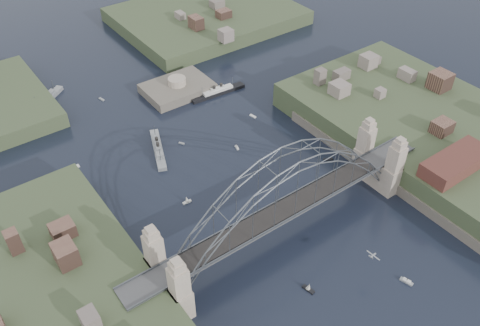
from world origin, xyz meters
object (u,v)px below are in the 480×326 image
(fort_island, at_px, (178,93))
(naval_cruiser_near, at_px, (158,149))
(naval_cruiser_far, at_px, (46,100))
(bridge, at_px, (287,197))
(ocean_liner, at_px, (218,92))
(wharf_shed, at_px, (456,163))

(fort_island, bearing_deg, naval_cruiser_near, -131.01)
(fort_island, distance_m, naval_cruiser_far, 43.03)
(bridge, xyz_separation_m, ocean_liner, (22.24, 61.02, -11.57))
(bridge, xyz_separation_m, naval_cruiser_near, (-9.01, 45.84, -11.46))
(fort_island, relative_size, wharf_shed, 1.10)
(fort_island, height_order, naval_cruiser_near, fort_island)
(wharf_shed, xyz_separation_m, ocean_liner, (-21.76, 75.02, -9.25))
(fort_island, distance_m, naval_cruiser_near, 32.04)
(wharf_shed, height_order, naval_cruiser_far, wharf_shed)
(wharf_shed, relative_size, naval_cruiser_near, 1.11)
(fort_island, relative_size, naval_cruiser_near, 1.22)
(wharf_shed, height_order, ocean_liner, wharf_shed)
(wharf_shed, height_order, naval_cruiser_near, wharf_shed)
(naval_cruiser_far, bearing_deg, wharf_shed, -56.09)
(naval_cruiser_far, bearing_deg, ocean_liner, -31.13)
(fort_island, xyz_separation_m, naval_cruiser_far, (-38.00, 20.15, 1.23))
(bridge, height_order, ocean_liner, bridge)
(naval_cruiser_near, relative_size, naval_cruiser_far, 1.23)
(wharf_shed, xyz_separation_m, naval_cruiser_near, (-53.01, 59.84, -9.14))
(naval_cruiser_near, distance_m, naval_cruiser_far, 47.45)
(naval_cruiser_far, height_order, ocean_liner, naval_cruiser_far)
(ocean_liner, bearing_deg, bridge, -110.03)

